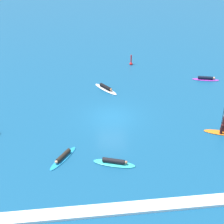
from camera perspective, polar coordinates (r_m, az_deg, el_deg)
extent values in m
plane|color=navy|center=(28.13, 0.00, -0.88)|extent=(120.00, 120.00, 0.00)
ellipsoid|color=purple|center=(36.41, 15.97, 5.44)|extent=(2.88, 1.38, 0.07)
cylinder|color=black|center=(36.33, 15.94, 5.74)|extent=(1.56, 0.71, 0.33)
sphere|color=tan|center=(36.46, 17.33, 5.65)|extent=(0.32, 0.32, 0.26)
ellipsoid|color=#1E8CD1|center=(23.59, -8.49, -7.94)|extent=(2.18, 2.84, 0.08)
cylinder|color=black|center=(23.50, -8.45, -7.50)|extent=(1.08, 1.38, 0.31)
sphere|color=tan|center=(22.97, -9.66, -8.56)|extent=(0.31, 0.31, 0.22)
ellipsoid|color=white|center=(32.86, -1.10, 3.99)|extent=(2.33, 3.10, 0.11)
cylinder|color=black|center=(32.80, -1.16, 4.39)|extent=(1.11, 1.44, 0.36)
sphere|color=#A37556|center=(32.18, -0.19, 3.91)|extent=(0.35, 0.35, 0.25)
ellipsoid|color=#33C6CC|center=(22.86, 0.38, -8.94)|extent=(3.03, 1.67, 0.10)
cylinder|color=black|center=(22.73, 0.25, -8.50)|extent=(1.56, 0.81, 0.33)
sphere|color=#A37556|center=(22.59, 2.47, -8.74)|extent=(0.27, 0.27, 0.21)
ellipsoid|color=orange|center=(27.40, 18.60, -3.44)|extent=(2.89, 1.67, 0.09)
cylinder|color=#381414|center=(27.35, 18.97, -2.49)|extent=(0.27, 0.27, 0.79)
cylinder|color=#381414|center=(26.99, 18.52, -2.85)|extent=(0.27, 0.27, 0.79)
cylinder|color=black|center=(27.03, 18.64, -1.18)|extent=(0.14, 0.28, 2.10)
cube|color=black|center=(27.53, 18.31, -2.96)|extent=(0.13, 0.21, 0.32)
sphere|color=red|center=(39.10, 3.32, 8.35)|extent=(0.38, 0.38, 0.38)
cylinder|color=red|center=(38.92, 3.34, 9.04)|extent=(0.14, 0.14, 1.19)
cube|color=white|center=(19.82, 3.73, -16.28)|extent=(24.73, 0.90, 0.18)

